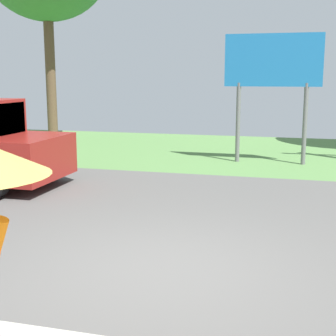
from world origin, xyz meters
TOP-DOWN VIEW (x-y plane):
  - ground_plane at (0.00, 2.95)m, footprint 40.00×22.00m
  - roadside_billboard at (0.86, 8.09)m, footprint 2.60×0.12m

SIDE VIEW (x-z plane):
  - ground_plane at x=0.00m, z-range -0.15..0.05m
  - roadside_billboard at x=0.86m, z-range 0.80..4.30m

